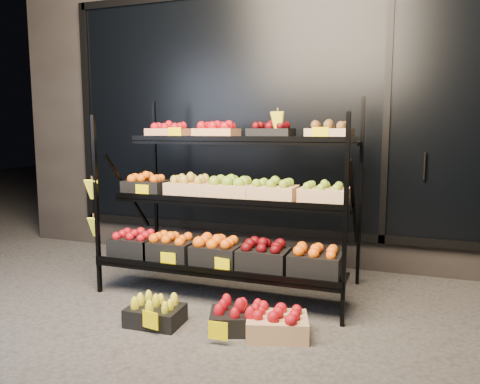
% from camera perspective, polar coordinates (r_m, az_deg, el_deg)
% --- Properties ---
extents(ground, '(24.00, 24.00, 0.00)m').
position_cam_1_polar(ground, '(3.62, -4.92, -14.81)').
color(ground, '#514F4C').
rests_on(ground, ground).
extents(building, '(6.00, 2.08, 3.50)m').
position_cam_1_polar(building, '(5.81, 5.92, 11.23)').
color(building, '#2D2826').
rests_on(building, ground).
extents(display_rack, '(2.18, 1.02, 1.66)m').
position_cam_1_polar(display_rack, '(3.95, -1.57, -1.02)').
color(display_rack, black).
rests_on(display_rack, ground).
extents(tag_floor_a, '(0.13, 0.01, 0.12)m').
position_cam_1_polar(tag_floor_a, '(3.35, -10.86, -15.71)').
color(tag_floor_a, '#F9E000').
rests_on(tag_floor_a, ground).
extents(tag_floor_b, '(0.13, 0.01, 0.12)m').
position_cam_1_polar(tag_floor_b, '(3.15, -2.70, -17.21)').
color(tag_floor_b, '#F9E000').
rests_on(tag_floor_b, ground).
extents(floor_crate_midleft, '(0.39, 0.30, 0.20)m').
position_cam_1_polar(floor_crate_midleft, '(3.49, -10.28, -14.18)').
color(floor_crate_midleft, black).
rests_on(floor_crate_midleft, ground).
extents(floor_crate_midright, '(0.48, 0.40, 0.20)m').
position_cam_1_polar(floor_crate_midright, '(3.26, 4.53, -15.60)').
color(floor_crate_midright, '#DBAF7E').
rests_on(floor_crate_midright, ground).
extents(floor_crate_right, '(0.46, 0.40, 0.20)m').
position_cam_1_polar(floor_crate_right, '(3.34, -0.17, -15.04)').
color(floor_crate_right, black).
rests_on(floor_crate_right, ground).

